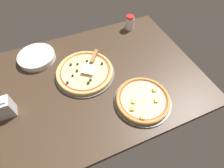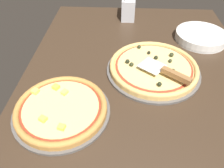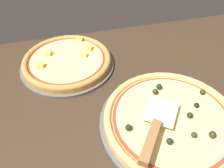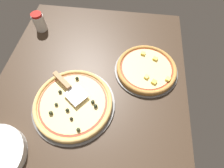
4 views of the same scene
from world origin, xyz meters
TOP-DOWN VIEW (x-y plane):
  - ground_plane at (0.00, 0.00)cm, footprint 135.99×96.59cm
  - pizza_pan_front at (4.17, -5.57)cm, footprint 38.79×38.79cm
  - pizza_front at (4.18, -5.56)cm, footprint 36.47×36.47cm
  - pizza_pan_back at (-20.09, 27.55)cm, footprint 33.19×33.19cm
  - pizza_back at (-20.08, 27.57)cm, footprint 31.20×31.20cm
  - serving_spatula at (-3.57, -10.56)cm, footprint 16.73×19.50cm
  - parmesan_shaker at (-44.15, -37.94)cm, footprint 6.85×6.85cm

SIDE VIEW (x-z plane):
  - ground_plane at x=0.00cm, z-range -3.60..0.00cm
  - pizza_pan_front at x=4.17cm, z-range 0.00..1.00cm
  - pizza_pan_back at x=-20.09cm, z-range 0.00..1.00cm
  - pizza_back at x=-20.08cm, z-range 0.67..4.00cm
  - pizza_front at x=4.18cm, z-range 0.42..4.42cm
  - parmesan_shaker at x=-44.15cm, z-range -0.10..11.01cm
  - serving_spatula at x=-3.57cm, z-range 4.78..6.78cm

